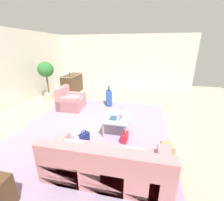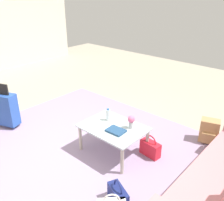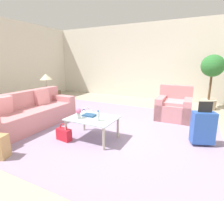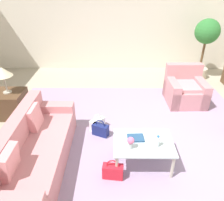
# 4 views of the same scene
# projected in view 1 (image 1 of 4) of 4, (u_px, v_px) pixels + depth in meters

# --- Properties ---
(ground_plane) EXTENTS (12.00, 12.00, 0.00)m
(ground_plane) POSITION_uv_depth(u_px,v_px,m) (104.00, 123.00, 5.01)
(ground_plane) COLOR #A89E89
(wall_right) EXTENTS (0.12, 8.00, 3.10)m
(wall_right) POSITION_uv_depth(u_px,v_px,m) (125.00, 61.00, 9.14)
(wall_right) COLOR silver
(wall_right) RESTS_ON ground
(area_rug) EXTENTS (5.20, 4.40, 0.01)m
(area_rug) POSITION_uv_depth(u_px,v_px,m) (93.00, 131.00, 4.49)
(area_rug) COLOR #9984A3
(area_rug) RESTS_ON ground
(couch) EXTENTS (0.85, 2.36, 0.84)m
(couch) POSITION_uv_depth(u_px,v_px,m) (105.00, 167.00, 2.77)
(couch) COLOR #C67F84
(couch) RESTS_ON ground
(armchair) EXTENTS (0.91, 0.93, 0.90)m
(armchair) POSITION_uv_depth(u_px,v_px,m) (70.00, 102.00, 6.06)
(armchair) COLOR #C67F84
(armchair) RESTS_ON ground
(coffee_table) EXTENTS (0.96, 0.71, 0.46)m
(coffee_table) POSITION_uv_depth(u_px,v_px,m) (117.00, 119.00, 4.41)
(coffee_table) COLOR silver
(coffee_table) RESTS_ON ground
(water_bottle) EXTENTS (0.06, 0.06, 0.20)m
(water_bottle) POSITION_uv_depth(u_px,v_px,m) (121.00, 111.00, 4.52)
(water_bottle) COLOR silver
(water_bottle) RESTS_ON coffee_table
(coffee_table_book) EXTENTS (0.27, 0.21, 0.03)m
(coffee_table_book) POSITION_uv_depth(u_px,v_px,m) (113.00, 118.00, 4.29)
(coffee_table_book) COLOR navy
(coffee_table_book) RESTS_ON coffee_table
(flower_vase) EXTENTS (0.11, 0.11, 0.21)m
(flower_vase) POSITION_uv_depth(u_px,v_px,m) (121.00, 117.00, 4.11)
(flower_vase) COLOR #B2B7BC
(flower_vase) RESTS_ON coffee_table
(bar_console) EXTENTS (1.49, 0.64, 0.97)m
(bar_console) POSITION_uv_depth(u_px,v_px,m) (72.00, 83.00, 8.20)
(bar_console) COLOR #513823
(bar_console) RESTS_ON ground
(wine_glass_leftmost) EXTENTS (0.08, 0.08, 0.15)m
(wine_glass_leftmost) POSITION_uv_depth(u_px,v_px,m) (67.00, 74.00, 7.53)
(wine_glass_leftmost) COLOR silver
(wine_glass_leftmost) RESTS_ON bar_console
(wine_glass_left_of_centre) EXTENTS (0.08, 0.08, 0.15)m
(wine_glass_left_of_centre) POSITION_uv_depth(u_px,v_px,m) (70.00, 73.00, 7.84)
(wine_glass_left_of_centre) COLOR silver
(wine_glass_left_of_centre) RESTS_ON bar_console
(wine_glass_right_of_centre) EXTENTS (0.08, 0.08, 0.15)m
(wine_glass_right_of_centre) POSITION_uv_depth(u_px,v_px,m) (73.00, 72.00, 8.16)
(wine_glass_right_of_centre) COLOR silver
(wine_glass_right_of_centre) RESTS_ON bar_console
(wine_glass_rightmost) EXTENTS (0.08, 0.08, 0.15)m
(wine_glass_rightmost) POSITION_uv_depth(u_px,v_px,m) (75.00, 71.00, 8.48)
(wine_glass_rightmost) COLOR silver
(wine_glass_rightmost) RESTS_ON bar_console
(wine_bottle_amber) EXTENTS (0.07, 0.07, 0.30)m
(wine_bottle_amber) POSITION_uv_depth(u_px,v_px,m) (70.00, 74.00, 7.56)
(wine_bottle_amber) COLOR brown
(wine_bottle_amber) RESTS_ON bar_console
(suitcase_blue) EXTENTS (0.45, 0.35, 0.85)m
(suitcase_blue) POSITION_uv_depth(u_px,v_px,m) (109.00, 97.00, 6.40)
(suitcase_blue) COLOR #2851AD
(suitcase_blue) RESTS_ON ground
(handbag_navy) EXTENTS (0.35, 0.26, 0.36)m
(handbag_navy) POSITION_uv_depth(u_px,v_px,m) (84.00, 137.00, 3.96)
(handbag_navy) COLOR navy
(handbag_navy) RESTS_ON ground
(handbag_red) EXTENTS (0.33, 0.18, 0.36)m
(handbag_red) POSITION_uv_depth(u_px,v_px,m) (125.00, 137.00, 3.99)
(handbag_red) COLOR red
(handbag_red) RESTS_ON ground
(handbag_white) EXTENTS (0.32, 0.33, 0.36)m
(handbag_white) POSITION_uv_depth(u_px,v_px,m) (76.00, 138.00, 3.93)
(handbag_white) COLOR white
(handbag_white) RESTS_ON ground
(backpack_tan) EXTENTS (0.35, 0.32, 0.40)m
(backpack_tan) POSITION_uv_depth(u_px,v_px,m) (166.00, 153.00, 3.30)
(backpack_tan) COLOR tan
(backpack_tan) RESTS_ON ground
(potted_ficus) EXTENTS (0.70, 0.70, 1.78)m
(potted_ficus) POSITION_uv_depth(u_px,v_px,m) (46.00, 74.00, 6.88)
(potted_ficus) COLOR #BCB299
(potted_ficus) RESTS_ON ground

